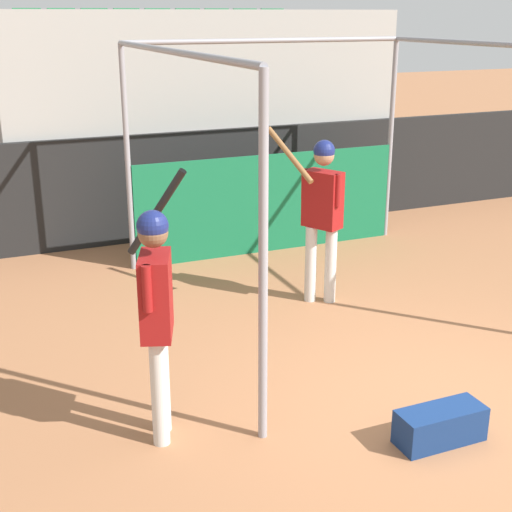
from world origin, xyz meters
TOP-DOWN VIEW (x-y plane):
  - ground_plane at (0.00, 0.00)m, footprint 60.00×60.00m
  - outfield_wall at (0.00, 5.56)m, footprint 24.00×0.12m
  - bleacher_section at (0.00, 7.22)m, footprint 5.95×3.20m
  - batting_cage at (0.29, 3.69)m, footprint 3.88×4.27m
  - player_batter at (0.08, 2.51)m, footprint 0.70×0.70m
  - player_waiting at (-2.33, 0.55)m, footprint 0.50×0.77m
  - equipment_bag at (-0.39, -0.37)m, footprint 0.70×0.28m

SIDE VIEW (x-z plane):
  - ground_plane at x=0.00m, z-range 0.00..0.00m
  - equipment_bag at x=-0.39m, z-range 0.00..0.28m
  - outfield_wall at x=0.00m, z-range 0.00..1.54m
  - player_waiting at x=-2.33m, z-range 0.08..2.15m
  - player_batter at x=0.08m, z-range 0.15..2.12m
  - batting_cage at x=0.29m, z-range -0.18..2.66m
  - bleacher_section at x=0.00m, z-range 0.00..3.21m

